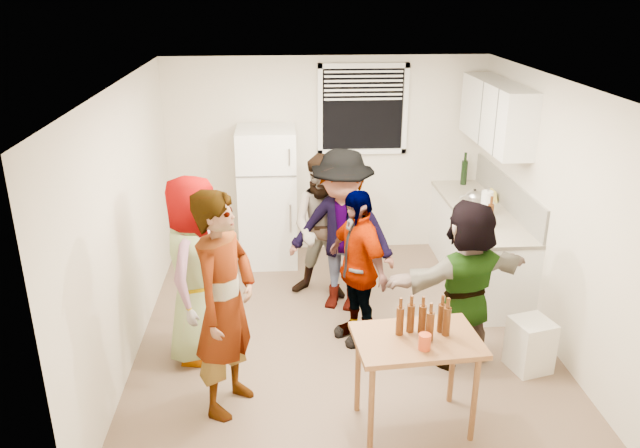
{
  "coord_description": "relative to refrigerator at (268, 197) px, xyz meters",
  "views": [
    {
      "loc": [
        -0.59,
        -5.42,
        3.31
      ],
      "look_at": [
        -0.22,
        0.14,
        1.15
      ],
      "focal_mm": 35.0,
      "sensor_mm": 36.0,
      "label": 1
    }
  ],
  "objects": [
    {
      "name": "room",
      "position": [
        0.75,
        -1.88,
        -0.85
      ],
      "size": [
        4.0,
        4.5,
        2.5
      ],
      "primitive_type": null,
      "color": "silver",
      "rests_on": "ground"
    },
    {
      "name": "window",
      "position": [
        1.2,
        0.33,
        1.0
      ],
      "size": [
        1.12,
        0.1,
        1.06
      ],
      "primitive_type": null,
      "color": "white",
      "rests_on": "room"
    },
    {
      "name": "refrigerator",
      "position": [
        0.0,
        0.0,
        0.0
      ],
      "size": [
        0.7,
        0.7,
        1.7
      ],
      "primitive_type": "cube",
      "color": "white",
      "rests_on": "ground"
    },
    {
      "name": "counter_lower",
      "position": [
        2.45,
        -0.73,
        -0.42
      ],
      "size": [
        0.6,
        2.2,
        0.86
      ],
      "primitive_type": "cube",
      "color": "white",
      "rests_on": "ground"
    },
    {
      "name": "countertop",
      "position": [
        2.45,
        -0.73,
        0.03
      ],
      "size": [
        0.64,
        2.22,
        0.04
      ],
      "primitive_type": "cube",
      "color": "#BFB49C",
      "rests_on": "counter_lower"
    },
    {
      "name": "backsplash",
      "position": [
        2.74,
        -0.73,
        0.23
      ],
      "size": [
        0.03,
        2.2,
        0.36
      ],
      "primitive_type": "cube",
      "color": "#B8B4A7",
      "rests_on": "countertop"
    },
    {
      "name": "upper_cabinets",
      "position": [
        2.58,
        -0.53,
        1.1
      ],
      "size": [
        0.34,
        1.6,
        0.7
      ],
      "primitive_type": "cube",
      "color": "white",
      "rests_on": "room"
    },
    {
      "name": "kettle",
      "position": [
        2.4,
        -0.6,
        0.05
      ],
      "size": [
        0.28,
        0.24,
        0.2
      ],
      "primitive_type": null,
      "rotation": [
        0.0,
        0.0,
        -0.17
      ],
      "color": "silver",
      "rests_on": "countertop"
    },
    {
      "name": "paper_towel",
      "position": [
        2.43,
        -0.94,
        0.05
      ],
      "size": [
        0.13,
        0.13,
        0.28
      ],
      "primitive_type": "cylinder",
      "color": "white",
      "rests_on": "countertop"
    },
    {
      "name": "wine_bottle",
      "position": [
        2.5,
        0.19,
        0.05
      ],
      "size": [
        0.08,
        0.08,
        0.31
      ],
      "primitive_type": "cylinder",
      "color": "black",
      "rests_on": "countertop"
    },
    {
      "name": "beer_bottle_counter",
      "position": [
        2.35,
        -1.31,
        0.05
      ],
      "size": [
        0.07,
        0.07,
        0.25
      ],
      "primitive_type": "cylinder",
      "color": "#47230C",
      "rests_on": "countertop"
    },
    {
      "name": "blue_cup",
      "position": [
        2.19,
        -1.51,
        0.05
      ],
      "size": [
        0.1,
        0.1,
        0.13
      ],
      "primitive_type": "cylinder",
      "color": "#154CA8",
      "rests_on": "countertop"
    },
    {
      "name": "picture_frame",
      "position": [
        2.67,
        -0.48,
        0.12
      ],
      "size": [
        0.02,
        0.17,
        0.14
      ],
      "primitive_type": "cube",
      "color": "#ECD451",
      "rests_on": "countertop"
    },
    {
      "name": "trash_bin",
      "position": [
        2.39,
        -2.56,
        -0.6
      ],
      "size": [
        0.41,
        0.41,
        0.49
      ],
      "primitive_type": "cube",
      "rotation": [
        0.0,
        0.0,
        0.26
      ],
      "color": "silver",
      "rests_on": "ground"
    },
    {
      "name": "serving_table",
      "position": [
        1.17,
        -3.27,
        -0.85
      ],
      "size": [
        0.99,
        0.71,
        0.8
      ],
      "primitive_type": null,
      "rotation": [
        0.0,
        0.0,
        0.08
      ],
      "color": "brown",
      "rests_on": "ground"
    },
    {
      "name": "beer_bottle_table",
      "position": [
        1.39,
        -3.24,
        -0.05
      ],
      "size": [
        0.06,
        0.06,
        0.23
      ],
      "primitive_type": "cylinder",
      "color": "#47230C",
      "rests_on": "serving_table"
    },
    {
      "name": "red_cup",
      "position": [
        1.19,
        -3.42,
        -0.05
      ],
      "size": [
        0.09,
        0.09,
        0.12
      ],
      "primitive_type": "cylinder",
      "color": "#BA3D18",
      "rests_on": "serving_table"
    },
    {
      "name": "guest_grey",
      "position": [
        -0.63,
        -2.13,
        -0.85
      ],
      "size": [
        1.93,
        1.27,
        0.56
      ],
      "primitive_type": "imported",
      "rotation": [
        0.0,
        0.0,
        1.33
      ],
      "color": "gray",
      "rests_on": "ground"
    },
    {
      "name": "guest_stripe",
      "position": [
        -0.3,
        -2.91,
        -0.85
      ],
      "size": [
        2.01,
        1.44,
        0.45
      ],
      "primitive_type": "imported",
      "rotation": [
        0.0,
        0.0,
        1.12
      ],
      "color": "#141933",
      "rests_on": "ground"
    },
    {
      "name": "guest_back_left",
      "position": [
        0.64,
        -1.01,
        -0.85
      ],
      "size": [
        1.27,
        1.8,
        0.62
      ],
      "primitive_type": "imported",
      "rotation": [
        0.0,
        0.0,
        -0.32
      ],
      "color": "brown",
      "rests_on": "ground"
    },
    {
      "name": "guest_back_right",
      "position": [
        0.79,
        -1.28,
        -0.85
      ],
      "size": [
        1.69,
        2.05,
        0.65
      ],
      "primitive_type": "imported",
      "rotation": [
        0.0,
        0.0,
        -0.37
      ],
      "color": "#444449",
      "rests_on": "ground"
    },
    {
      "name": "guest_black",
      "position": [
        0.87,
        -1.93,
        -0.85
      ],
      "size": [
        1.79,
        1.49,
        0.38
      ],
      "primitive_type": "imported",
      "rotation": [
        0.0,
        0.0,
        -1.12
      ],
      "color": "black",
      "rests_on": "ground"
    },
    {
      "name": "guest_orange",
      "position": [
        1.81,
        -2.37,
        -0.85
      ],
      "size": [
        1.88,
        1.96,
        0.47
      ],
      "primitive_type": "imported",
      "rotation": [
        0.0,
        0.0,
        3.46
      ],
      "color": "#C07F3B",
      "rests_on": "ground"
    }
  ]
}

